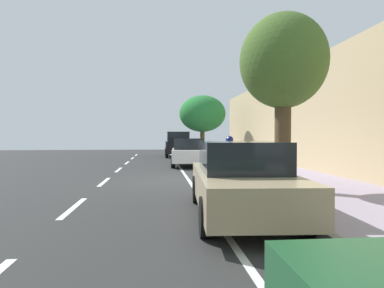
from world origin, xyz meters
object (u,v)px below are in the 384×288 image
at_px(parked_sedan_tan_second, 241,179).
at_px(parked_sedan_white_mid, 188,152).
at_px(street_tree_mid_block, 283,64).
at_px(street_tree_far_end, 202,114).
at_px(bicycle_at_curb, 221,173).
at_px(parked_suv_black_far, 177,144).
at_px(cyclist_with_backpack, 230,156).

xyz_separation_m(parked_sedan_tan_second, parked_sedan_white_mid, (-0.01, 11.45, 0.00)).
distance_m(street_tree_mid_block, street_tree_far_end, 16.14).
bearing_deg(bicycle_at_curb, parked_suv_black_far, 92.26).
xyz_separation_m(cyclist_with_backpack, street_tree_far_end, (1.06, 14.34, 2.37)).
bearing_deg(street_tree_mid_block, parked_sedan_white_mid, 100.54).
bearing_deg(bicycle_at_curb, cyclist_with_backpack, -65.79).
relative_size(parked_sedan_tan_second, bicycle_at_curb, 3.30).
xyz_separation_m(parked_sedan_white_mid, cyclist_with_backpack, (0.68, -7.55, 0.24)).
distance_m(parked_sedan_tan_second, parked_suv_black_far, 19.37).
bearing_deg(street_tree_far_end, street_tree_mid_block, -90.00).
xyz_separation_m(bicycle_at_curb, cyclist_with_backpack, (0.21, -0.47, 0.60)).
xyz_separation_m(parked_sedan_white_mid, street_tree_mid_block, (1.74, -9.35, 2.85)).
relative_size(cyclist_with_backpack, street_tree_far_end, 0.36).
bearing_deg(parked_sedan_white_mid, street_tree_far_end, 75.63).
distance_m(parked_suv_black_far, street_tree_far_end, 3.20).
xyz_separation_m(parked_suv_black_far, street_tree_mid_block, (1.86, -17.26, 2.57)).
height_order(parked_suv_black_far, cyclist_with_backpack, parked_suv_black_far).
distance_m(parked_sedan_white_mid, street_tree_far_end, 7.48).
relative_size(parked_sedan_white_mid, street_tree_mid_block, 0.94).
relative_size(parked_sedan_tan_second, street_tree_mid_block, 0.94).
bearing_deg(cyclist_with_backpack, street_tree_far_end, 85.78).
relative_size(parked_sedan_tan_second, parked_suv_black_far, 0.96).
bearing_deg(street_tree_mid_block, street_tree_far_end, 90.00).
height_order(parked_suv_black_far, bicycle_at_curb, parked_suv_black_far).
distance_m(parked_suv_black_far, bicycle_at_curb, 15.02).
xyz_separation_m(parked_sedan_white_mid, bicycle_at_curb, (0.47, -7.08, -0.36)).
distance_m(bicycle_at_curb, street_tree_far_end, 14.24).
bearing_deg(cyclist_with_backpack, street_tree_mid_block, -59.48).
bearing_deg(street_tree_far_end, parked_sedan_white_mid, -104.37).
height_order(parked_sedan_white_mid, parked_suv_black_far, parked_suv_black_far).
bearing_deg(cyclist_with_backpack, parked_sedan_white_mid, 95.16).
xyz_separation_m(parked_sedan_tan_second, parked_suv_black_far, (-0.14, 19.37, 0.27)).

